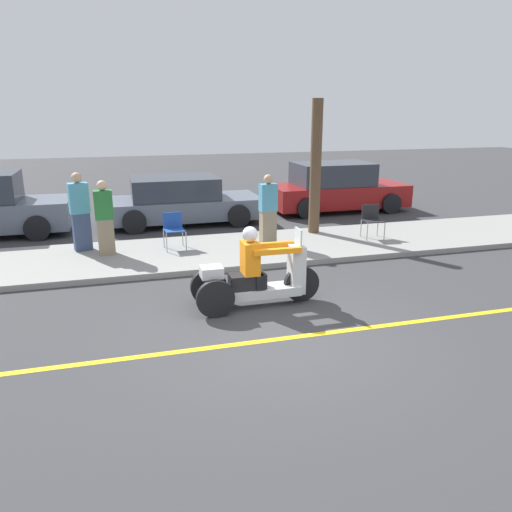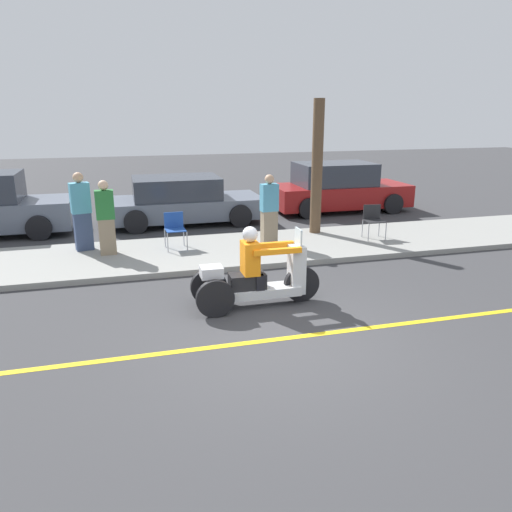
# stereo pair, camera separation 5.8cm
# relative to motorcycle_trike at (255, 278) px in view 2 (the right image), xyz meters

# --- Properties ---
(ground_plane) EXTENTS (60.00, 60.00, 0.00)m
(ground_plane) POSITION_rel_motorcycle_trike_xyz_m (0.03, -1.34, -0.50)
(ground_plane) COLOR #38383A
(lane_stripe) EXTENTS (24.00, 0.12, 0.01)m
(lane_stripe) POSITION_rel_motorcycle_trike_xyz_m (0.01, -1.34, -0.50)
(lane_stripe) COLOR gold
(lane_stripe) RESTS_ON ground
(sidewalk_strip) EXTENTS (28.00, 2.80, 0.12)m
(sidewalk_strip) POSITION_rel_motorcycle_trike_xyz_m (0.03, 3.26, -0.44)
(sidewalk_strip) COLOR gray
(sidewalk_strip) RESTS_ON ground
(motorcycle_trike) EXTENTS (2.21, 0.69, 1.39)m
(motorcycle_trike) POSITION_rel_motorcycle_trike_xyz_m (0.00, 0.00, 0.00)
(motorcycle_trike) COLOR black
(motorcycle_trike) RESTS_ON ground
(spectator_mid_group) EXTENTS (0.39, 0.24, 1.64)m
(spectator_mid_group) POSITION_rel_motorcycle_trike_xyz_m (-2.43, 3.50, 0.41)
(spectator_mid_group) COLOR gray
(spectator_mid_group) RESTS_ON sidewalk_strip
(spectator_by_tree) EXTENTS (0.42, 0.27, 1.66)m
(spectator_by_tree) POSITION_rel_motorcycle_trike_xyz_m (1.25, 3.35, 0.42)
(spectator_by_tree) COLOR gray
(spectator_by_tree) RESTS_ON sidewalk_strip
(spectator_far_back) EXTENTS (0.47, 0.34, 1.77)m
(spectator_far_back) POSITION_rel_motorcycle_trike_xyz_m (-2.96, 4.01, 0.47)
(spectator_far_back) COLOR #38476B
(spectator_far_back) RESTS_ON sidewalk_strip
(folding_chair_set_back) EXTENTS (0.52, 0.52, 0.82)m
(folding_chair_set_back) POSITION_rel_motorcycle_trike_xyz_m (3.92, 3.25, 0.12)
(folding_chair_set_back) COLOR #A5A8AD
(folding_chair_set_back) RESTS_ON sidewalk_strip
(folding_chair_curbside) EXTENTS (0.48, 0.48, 0.82)m
(folding_chair_curbside) POSITION_rel_motorcycle_trike_xyz_m (-0.94, 3.62, 0.12)
(folding_chair_curbside) COLOR #A5A8AD
(folding_chair_curbside) RESTS_ON sidewalk_strip
(parked_car_lot_center) EXTENTS (4.40, 2.04, 1.56)m
(parked_car_lot_center) POSITION_rel_motorcycle_trike_xyz_m (4.74, 7.19, 0.23)
(parked_car_lot_center) COLOR maroon
(parked_car_lot_center) RESTS_ON ground
(parked_car_lot_far) EXTENTS (4.42, 2.10, 1.35)m
(parked_car_lot_far) POSITION_rel_motorcycle_trike_xyz_m (-0.38, 6.71, 0.14)
(parked_car_lot_far) COLOR slate
(parked_car_lot_far) RESTS_ON ground
(tree_trunk) EXTENTS (0.28, 0.28, 3.36)m
(tree_trunk) POSITION_rel_motorcycle_trike_xyz_m (2.76, 4.18, 1.29)
(tree_trunk) COLOR brown
(tree_trunk) RESTS_ON sidewalk_strip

